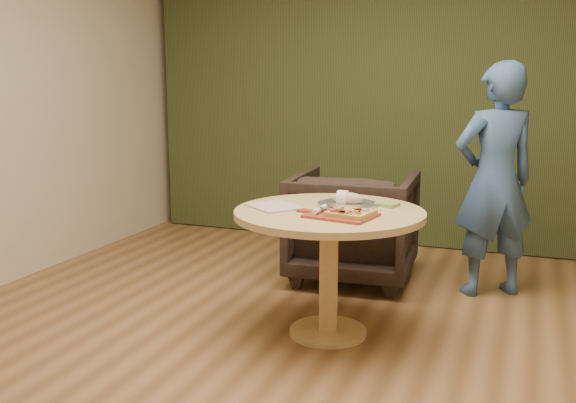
% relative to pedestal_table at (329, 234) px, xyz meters
% --- Properties ---
extents(room_shell, '(5.04, 6.04, 2.84)m').
position_rel_pedestal_table_xyz_m(room_shell, '(0.01, -0.63, 0.79)').
color(room_shell, olive).
rests_on(room_shell, ground).
extents(curtain, '(4.80, 0.14, 2.78)m').
position_rel_pedestal_table_xyz_m(curtain, '(0.01, 2.27, 0.79)').
color(curtain, '#2A3317').
rests_on(curtain, ground).
extents(pedestal_table, '(1.09, 1.09, 0.75)m').
position_rel_pedestal_table_xyz_m(pedestal_table, '(0.00, 0.00, 0.00)').
color(pedestal_table, tan).
rests_on(pedestal_table, ground).
extents(pizza_paddle, '(0.47, 0.34, 0.01)m').
position_rel_pedestal_table_xyz_m(pizza_paddle, '(0.10, -0.15, 0.15)').
color(pizza_paddle, maroon).
rests_on(pizza_paddle, pedestal_table).
extents(flatbread_pizza, '(0.26, 0.26, 0.04)m').
position_rel_pedestal_table_xyz_m(flatbread_pizza, '(0.17, -0.15, 0.17)').
color(flatbread_pizza, tan).
rests_on(flatbread_pizza, pizza_paddle).
extents(cutlery_roll, '(0.04, 0.20, 0.03)m').
position_rel_pedestal_table_xyz_m(cutlery_roll, '(-0.01, -0.14, 0.17)').
color(cutlery_roll, silver).
rests_on(cutlery_roll, pizza_paddle).
extents(newspaper, '(0.39, 0.38, 0.01)m').
position_rel_pedestal_table_xyz_m(newspaper, '(-0.32, -0.03, 0.15)').
color(newspaper, silver).
rests_on(newspaper, pedestal_table).
extents(serving_tray, '(0.36, 0.36, 0.02)m').
position_rel_pedestal_table_xyz_m(serving_tray, '(0.06, 0.17, 0.15)').
color(serving_tray, silver).
rests_on(serving_tray, pedestal_table).
extents(bread_roll, '(0.19, 0.09, 0.09)m').
position_rel_pedestal_table_xyz_m(bread_roll, '(0.05, 0.17, 0.18)').
color(bread_roll, tan).
rests_on(bread_roll, serving_tray).
extents(green_packet, '(0.15, 0.13, 0.02)m').
position_rel_pedestal_table_xyz_m(green_packet, '(0.28, 0.23, 0.15)').
color(green_packet, '#5E6F32').
rests_on(green_packet, pedestal_table).
extents(armchair, '(0.92, 0.87, 0.90)m').
position_rel_pedestal_table_xyz_m(armchair, '(-0.15, 1.09, -0.16)').
color(armchair, black).
rests_on(armchair, ground).
extents(person_standing, '(0.70, 0.64, 1.61)m').
position_rel_pedestal_table_xyz_m(person_standing, '(0.83, 1.10, 0.19)').
color(person_standing, '#365784').
rests_on(person_standing, ground).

